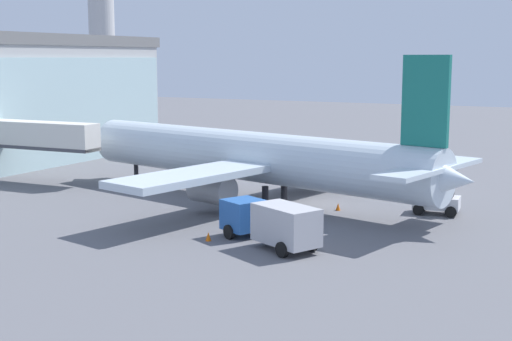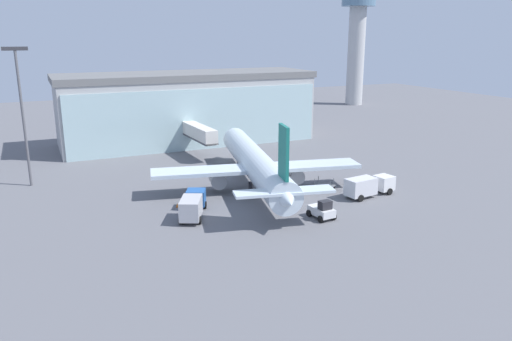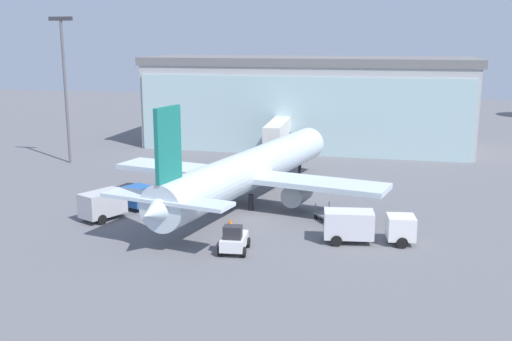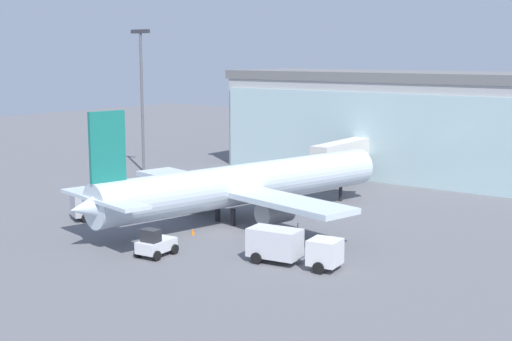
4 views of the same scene
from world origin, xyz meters
TOP-DOWN VIEW (x-y plane):
  - ground at (0.00, 0.00)m, footprint 240.00×240.00m
  - terminal_building at (-0.00, 38.74)m, footprint 49.13×15.91m
  - jet_bridge at (-2.17, 26.68)m, footprint 2.82×13.44m
  - apron_light_mast at (-29.25, 19.32)m, footprint 3.20×0.40m
  - airplane at (-1.08, 4.74)m, footprint 28.49×36.12m
  - catering_truck at (-12.40, -2.23)m, footprint 5.17×7.53m
  - fuel_truck at (10.86, -4.63)m, footprint 7.52×3.27m
  - baggage_cart at (7.34, 0.56)m, footprint 2.96×3.20m
  - pushback_tug at (0.94, -9.10)m, footprint 2.40×3.34m
  - safety_cone_nose at (-1.19, -2.26)m, footprint 0.36×0.36m
  - safety_cone_wingtip at (-13.14, 1.72)m, footprint 0.36×0.36m

SIDE VIEW (x-z plane):
  - ground at x=0.00m, z-range 0.00..0.00m
  - safety_cone_nose at x=-1.19m, z-range 0.00..0.55m
  - safety_cone_wingtip at x=-13.14m, z-range 0.00..0.55m
  - baggage_cart at x=7.34m, z-range -0.25..1.25m
  - pushback_tug at x=0.94m, z-range -0.18..2.12m
  - catering_truck at x=-12.40m, z-range 0.14..2.79m
  - fuel_truck at x=10.86m, z-range 0.14..2.79m
  - airplane at x=-1.08m, z-range -2.17..9.14m
  - jet_bridge at x=-2.17m, z-range 1.37..6.86m
  - terminal_building at x=0.00m, z-range 0.00..13.58m
  - apron_light_mast at x=-29.25m, z-range 1.75..20.79m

